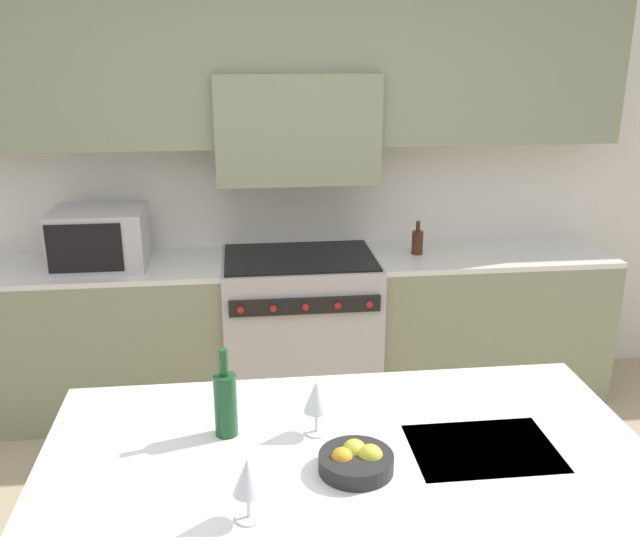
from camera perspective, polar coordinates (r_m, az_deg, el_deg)
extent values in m
cube|color=silver|center=(4.37, -2.13, 8.55)|extent=(10.00, 0.06, 2.70)
cube|color=gray|center=(4.11, -2.00, 16.66)|extent=(3.71, 0.34, 0.85)
cube|color=gray|center=(4.10, -1.92, 12.10)|extent=(0.91, 0.40, 0.60)
cube|color=gray|center=(4.37, -16.87, -4.75)|extent=(1.41, 0.62, 0.88)
cube|color=white|center=(4.22, -17.45, 0.93)|extent=(1.41, 0.62, 0.03)
cube|color=gray|center=(4.55, 13.01, -3.48)|extent=(1.41, 0.62, 0.88)
cube|color=white|center=(4.40, 13.45, 2.02)|extent=(1.41, 0.62, 0.03)
cube|color=#B7B7BC|center=(4.29, -1.60, -4.13)|extent=(0.90, 0.66, 0.92)
cube|color=black|center=(4.13, -1.65, 1.82)|extent=(0.86, 0.61, 0.01)
cube|color=black|center=(3.86, -1.18, -2.09)|extent=(0.83, 0.02, 0.09)
cylinder|color=#B21E1E|center=(3.83, -6.38, -2.36)|extent=(0.04, 0.02, 0.04)
cylinder|color=#B21E1E|center=(3.84, -3.77, -2.26)|extent=(0.04, 0.02, 0.04)
cylinder|color=#B21E1E|center=(3.85, -1.16, -2.15)|extent=(0.04, 0.02, 0.04)
cylinder|color=#B21E1E|center=(3.87, 1.42, -2.05)|extent=(0.04, 0.02, 0.04)
cylinder|color=#B21E1E|center=(3.89, 3.97, -1.93)|extent=(0.04, 0.02, 0.04)
cube|color=#B7B7BC|center=(4.16, -17.17, 3.26)|extent=(0.50, 0.42, 0.32)
cube|color=black|center=(3.97, -18.33, 2.40)|extent=(0.39, 0.01, 0.26)
cube|color=white|center=(2.21, 2.29, -14.44)|extent=(1.85, 1.09, 0.04)
cube|color=#2D2D30|center=(2.29, 12.90, -13.09)|extent=(0.44, 0.32, 0.01)
cylinder|color=#B2B2B7|center=(2.45, 11.45, -10.72)|extent=(0.02, 0.02, 0.00)
cylinder|color=#194723|center=(2.27, -7.56, -9.89)|extent=(0.07, 0.07, 0.20)
cylinder|color=#194723|center=(2.21, -7.72, -6.56)|extent=(0.03, 0.03, 0.09)
cylinder|color=white|center=(1.97, -5.68, -18.37)|extent=(0.07, 0.07, 0.01)
cylinder|color=white|center=(1.94, -5.72, -17.45)|extent=(0.01, 0.01, 0.07)
cone|color=white|center=(1.89, -5.81, -15.32)|extent=(0.08, 0.08, 0.10)
cylinder|color=white|center=(2.31, -0.29, -12.04)|extent=(0.07, 0.07, 0.01)
cylinder|color=white|center=(2.29, -0.29, -11.20)|extent=(0.01, 0.01, 0.07)
cone|color=white|center=(2.25, -0.29, -9.27)|extent=(0.08, 0.08, 0.10)
cylinder|color=black|center=(2.13, 2.90, -14.38)|extent=(0.22, 0.22, 0.05)
sphere|color=gold|center=(2.11, 1.76, -14.07)|extent=(0.06, 0.06, 0.06)
sphere|color=gold|center=(2.12, 4.04, -13.93)|extent=(0.07, 0.07, 0.07)
sphere|color=gold|center=(2.14, 2.76, -13.54)|extent=(0.07, 0.07, 0.07)
cylinder|color=#422314|center=(4.26, 7.79, 2.99)|extent=(0.07, 0.07, 0.14)
cylinder|color=#422314|center=(4.23, 7.85, 4.29)|extent=(0.03, 0.03, 0.06)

